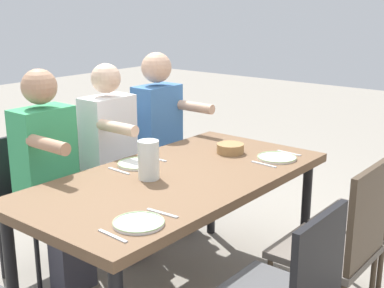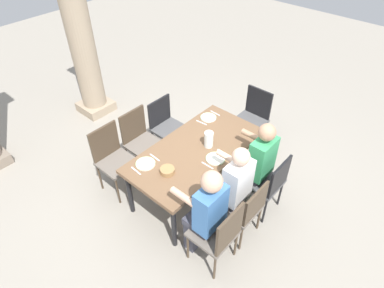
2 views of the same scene
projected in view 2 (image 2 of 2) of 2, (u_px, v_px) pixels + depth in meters
The scene contains 24 objects.
ground_plane at pixel (196, 189), 4.55m from camera, with size 16.00×16.00×0.00m, color gray.
dining_table at pixel (196, 153), 4.11m from camera, with size 1.80×0.92×0.75m.
chair_west_north at pixel (112, 156), 4.26m from camera, with size 0.44×0.44×0.96m.
chair_west_south at pixel (219, 233), 3.39m from camera, with size 0.44×0.44×0.94m.
chair_mid_north at pixel (140, 138), 4.54m from camera, with size 0.44×0.44×0.95m.
chair_mid_south at pixel (245, 207), 3.69m from camera, with size 0.44×0.44×0.85m.
chair_east_north at pixel (166, 124), 4.85m from camera, with size 0.44×0.44×0.89m.
chair_east_south at pixel (268, 181), 3.97m from camera, with size 0.44×0.44×0.88m.
chair_head_east at pixel (253, 115), 4.95m from camera, with size 0.44×0.44×0.95m.
diner_woman_green at pixel (232, 187), 3.67m from camera, with size 0.35×0.49×1.29m.
diner_man_white at pixel (205, 212), 3.37m from camera, with size 0.35×0.50×1.32m.
diner_guest_third at pixel (256, 163), 3.95m from camera, with size 0.34×0.49×1.30m.
stone_column_centre at pixel (81, 40), 5.15m from camera, with size 0.53×0.53×2.71m.
plate_0 at pixel (145, 164), 3.85m from camera, with size 0.24×0.24×0.02m.
fork_0 at pixel (136, 171), 3.77m from camera, with size 0.02×0.17×0.01m, color silver.
spoon_0 at pixel (155, 157), 3.94m from camera, with size 0.02×0.17×0.01m, color silver.
plate_1 at pixel (215, 159), 3.92m from camera, with size 0.24×0.24×0.02m.
fork_1 at pixel (207, 165), 3.84m from camera, with size 0.02×0.17×0.01m, color silver.
spoon_1 at pixel (223, 153), 4.01m from camera, with size 0.02×0.17×0.01m, color silver.
plate_2 at pixel (208, 117), 4.55m from camera, with size 0.22×0.22×0.02m.
fork_2 at pixel (201, 123), 4.47m from camera, with size 0.02×0.17×0.01m, color silver.
spoon_2 at pixel (215, 113), 4.64m from camera, with size 0.02×0.17×0.01m, color silver.
water_pitcher at pixel (209, 140), 4.05m from camera, with size 0.11×0.11×0.21m.
bread_basket at pixel (167, 171), 3.74m from camera, with size 0.17×0.17×0.06m, color #9E7547.
Camera 2 is at (-2.32, -1.97, 3.44)m, focal length 30.60 mm.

